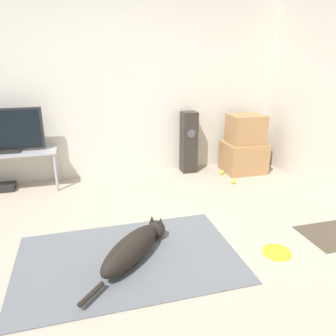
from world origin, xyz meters
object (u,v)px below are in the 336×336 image
Objects in this scene: cardboard_box_upper at (246,129)px; tv_stand at (8,157)px; floor_speaker at (189,142)px; tennis_ball_by_boxes at (233,182)px; cardboard_box_lower at (243,157)px; tv at (4,131)px; game_console at (4,187)px; dog at (134,247)px; tennis_ball_near_speaker at (222,172)px; frisbee at (277,252)px.

tv_stand is at bearing 177.85° from cardboard_box_upper.
floor_speaker is 0.89m from tennis_ball_by_boxes.
cardboard_box_lower is 3.30m from tv.
cardboard_box_lower is 2.08× the size of game_console.
tv_stand is (-2.45, -0.09, 0.00)m from floor_speaker.
cardboard_box_lower is (1.98, 1.84, 0.09)m from dog.
tv is (0.00, 0.00, 0.33)m from tv_stand.
tennis_ball_by_boxes is at bearing -129.85° from cardboard_box_lower.
tv is at bearing 90.00° from tv_stand.
tennis_ball_by_boxes is (2.88, -0.57, -0.75)m from tv.
tv is at bearing 176.44° from tennis_ball_near_speaker.
dog is at bearing -55.32° from game_console.
cardboard_box_lower is 1.21× the size of cardboard_box_upper.
game_console is (-0.12, 0.03, -0.41)m from tv_stand.
floor_speaker is at bearing 164.37° from cardboard_box_lower.
cardboard_box_upper is 0.85m from floor_speaker.
cardboard_box_upper is 3.26m from tv.
frisbee is at bearing -40.43° from game_console.
frisbee is 0.27× the size of tv.
floor_speaker is at bearing 1.51° from game_console.
frisbee is at bearing -102.93° from tennis_ball_by_boxes.
cardboard_box_lower reaches higher than tennis_ball_by_boxes.
floor_speaker reaches higher than cardboard_box_lower.
floor_speaker is 13.66× the size of tennis_ball_near_speaker.
cardboard_box_lower is 8.92× the size of tennis_ball_by_boxes.
frisbee is 2.22m from cardboard_box_lower.
floor_speaker is 3.19× the size of game_console.
cardboard_box_lower is 3.26m from tv_stand.
cardboard_box_upper is at bearing 8.41° from tennis_ball_near_speaker.
dog is 2.71m from cardboard_box_lower.
cardboard_box_lower is 0.86m from floor_speaker.
tennis_ball_by_boxes is 1.00× the size of tennis_ball_near_speaker.
tv is 2.98m from tennis_ball_near_speaker.
dog is at bearing -119.91° from floor_speaker.
tv is (-3.25, 0.13, 0.56)m from cardboard_box_lower.
cardboard_box_upper reaches higher than dog.
game_console is at bearing 139.57° from frisbee.
tennis_ball_near_speaker is at bearing -3.56° from tv.
tv_stand is at bearing 138.61° from frisbee.
tennis_ball_by_boxes and tennis_ball_near_speaker have the same top height.
tv reaches higher than dog.
floor_speaker reaches higher than game_console.
tv reaches higher than cardboard_box_upper.
frisbee is 2.34m from floor_speaker.
tv reaches higher than cardboard_box_lower.
dog is 13.62× the size of tennis_ball_by_boxes.
game_console is at bearing 177.36° from cardboard_box_lower.
cardboard_box_lower is at bearing 42.87° from dog.
dog reaches higher than game_console.
game_console is (-2.62, 2.23, 0.03)m from frisbee.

